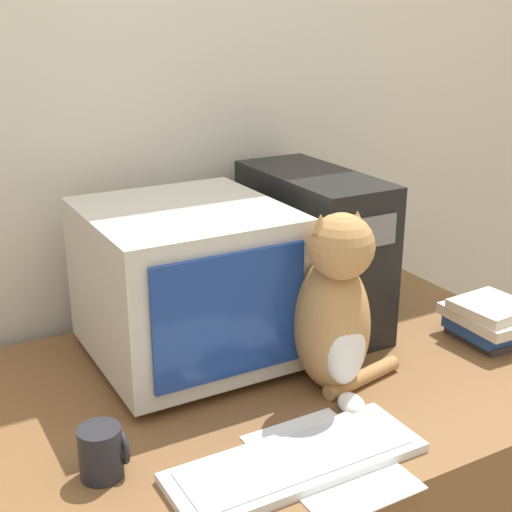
# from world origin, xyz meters

# --- Properties ---
(wall_back) EXTENTS (7.00, 0.05, 2.50)m
(wall_back) POSITION_xyz_m (0.00, 0.96, 1.25)
(wall_back) COLOR beige
(wall_back) RESTS_ON ground_plane
(crt_monitor) EXTENTS (0.42, 0.45, 0.37)m
(crt_monitor) POSITION_xyz_m (-0.12, 0.62, 0.95)
(crt_monitor) COLOR beige
(crt_monitor) RESTS_ON desk
(computer_tower) EXTENTS (0.21, 0.45, 0.40)m
(computer_tower) POSITION_xyz_m (0.25, 0.66, 0.95)
(computer_tower) COLOR black
(computer_tower) RESTS_ON desk
(keyboard) EXTENTS (0.48, 0.17, 0.02)m
(keyboard) POSITION_xyz_m (-0.12, 0.15, 0.76)
(keyboard) COLOR silver
(keyboard) RESTS_ON desk
(cat) EXTENTS (0.27, 0.27, 0.40)m
(cat) POSITION_xyz_m (0.10, 0.35, 0.93)
(cat) COLOR #B7844C
(cat) RESTS_ON desk
(book_stack) EXTENTS (0.17, 0.21, 0.10)m
(book_stack) POSITION_xyz_m (0.57, 0.35, 0.81)
(book_stack) COLOR #383333
(book_stack) RESTS_ON desk
(pen) EXTENTS (0.14, 0.04, 0.01)m
(pen) POSITION_xyz_m (-0.24, 0.21, 0.76)
(pen) COLOR maroon
(pen) RESTS_ON desk
(paper_sheet) EXTENTS (0.21, 0.30, 0.00)m
(paper_sheet) POSITION_xyz_m (-0.06, 0.13, 0.76)
(paper_sheet) COLOR white
(paper_sheet) RESTS_ON desk
(mug) EXTENTS (0.08, 0.08, 0.10)m
(mug) POSITION_xyz_m (-0.43, 0.29, 0.80)
(mug) COLOR #232328
(mug) RESTS_ON desk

